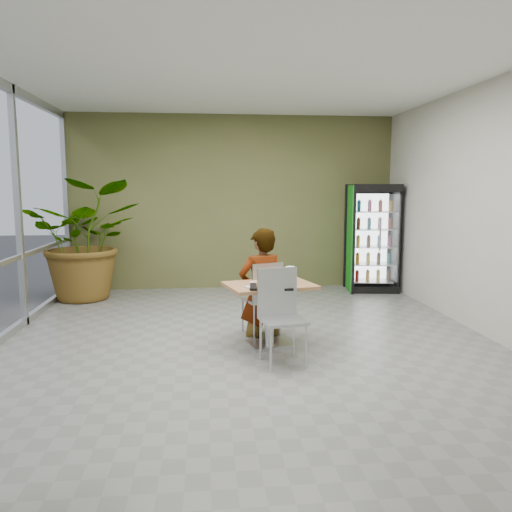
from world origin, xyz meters
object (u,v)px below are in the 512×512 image
object	(u,v)px
chair_far	(264,293)
beverage_fridge	(373,238)
dining_table	(270,302)
chair_near	(280,308)
potted_plant	(87,240)
soda_cup	(290,275)
seated_woman	(261,294)
cafeteria_tray	(271,287)

from	to	relation	value
chair_far	beverage_fridge	world-z (taller)	beverage_fridge
dining_table	chair_near	distance (m)	0.54
potted_plant	beverage_fridge	bearing A→B (deg)	2.22
dining_table	soda_cup	bearing A→B (deg)	16.09
dining_table	seated_woman	size ratio (longest dim) A/B	0.68
dining_table	cafeteria_tray	world-z (taller)	cafeteria_tray
chair_far	soda_cup	xyz separation A→B (m)	(0.27, -0.35, 0.29)
chair_near	soda_cup	size ratio (longest dim) A/B	5.32
chair_far	potted_plant	xyz separation A→B (m)	(-2.72, 2.45, 0.45)
seated_woman	cafeteria_tray	world-z (taller)	seated_woman
chair_far	soda_cup	bearing A→B (deg)	107.58
chair_far	beverage_fridge	distance (m)	3.53
cafeteria_tray	beverage_fridge	bearing A→B (deg)	55.15
dining_table	seated_woman	distance (m)	0.47
dining_table	chair_far	xyz separation A→B (m)	(-0.01, 0.43, 0.02)
chair_near	potted_plant	bearing A→B (deg)	119.83
beverage_fridge	potted_plant	bearing A→B (deg)	-169.87
soda_cup	potted_plant	xyz separation A→B (m)	(-2.99, 2.80, 0.16)
dining_table	soda_cup	size ratio (longest dim) A/B	6.00
dining_table	cafeteria_tray	distance (m)	0.33
seated_woman	beverage_fridge	world-z (taller)	beverage_fridge
soda_cup	cafeteria_tray	bearing A→B (deg)	-130.28
beverage_fridge	potted_plant	size ratio (longest dim) A/B	0.96
soda_cup	beverage_fridge	size ratio (longest dim) A/B	0.10
cafeteria_tray	soda_cup	bearing A→B (deg)	49.72
dining_table	potted_plant	bearing A→B (deg)	133.55
chair_near	chair_far	bearing A→B (deg)	83.95
dining_table	beverage_fridge	distance (m)	3.85
chair_near	seated_woman	bearing A→B (deg)	85.68
chair_far	potted_plant	distance (m)	3.68
cafeteria_tray	beverage_fridge	distance (m)	4.04
dining_table	soda_cup	distance (m)	0.40
cafeteria_tray	beverage_fridge	world-z (taller)	beverage_fridge
dining_table	chair_far	size ratio (longest dim) A/B	1.21
chair_far	soda_cup	size ratio (longest dim) A/B	4.98
seated_woman	potted_plant	distance (m)	3.63
seated_woman	cafeteria_tray	bearing A→B (deg)	73.14
chair_near	beverage_fridge	bearing A→B (deg)	48.68
soda_cup	chair_far	bearing A→B (deg)	127.01
chair_near	beverage_fridge	size ratio (longest dim) A/B	0.52
chair_far	soda_cup	world-z (taller)	chair_far
chair_far	cafeteria_tray	world-z (taller)	chair_far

